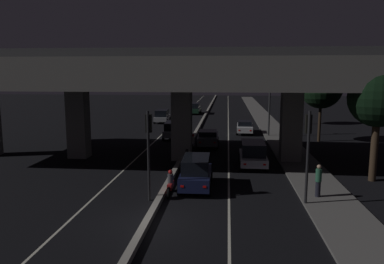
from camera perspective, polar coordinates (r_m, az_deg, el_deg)
The scene contains 24 objects.
ground_plane at distance 17.48m, azimuth -6.76°, elevation -13.65°, with size 200.00×200.00×0.00m, color black.
lane_line_left_inner at distance 51.70m, azimuth -2.59°, elevation 1.48°, with size 0.12×126.00×0.00m, color beige.
lane_line_right_inner at distance 51.20m, azimuth 5.55°, elevation 1.37°, with size 0.12×126.00×0.00m, color beige.
median_divider at distance 51.30m, azimuth 1.46°, elevation 1.58°, with size 0.32×126.00×0.27m, color gray.
sidewalk_right at distance 44.59m, azimuth 12.34°, elevation 0.17°, with size 2.93×126.00×0.13m, color #5B5956.
elevated_overpass at distance 28.77m, azimuth -1.95°, elevation 8.51°, with size 36.83×11.70×8.62m.
traffic_light_left_of_median at distance 19.64m, azimuth -6.61°, elevation -1.16°, with size 0.30×0.49×4.79m.
traffic_light_right_of_median at distance 19.63m, azimuth 17.26°, elevation -1.36°, with size 0.30×0.49×4.87m.
street_lamp at distance 40.39m, azimuth 11.29°, elevation 5.42°, with size 2.26×0.32×7.27m.
car_dark_blue_lead at distance 21.98m, azimuth 0.61°, elevation -6.13°, with size 1.92×3.98×1.86m.
car_white_second at distance 27.48m, azimuth 9.28°, elevation -3.23°, with size 2.05×4.12×1.79m.
car_grey_third at distance 34.79m, azimuth 2.45°, elevation -0.87°, with size 2.07×4.48×1.48m.
car_white_fourth at distance 42.55m, azimuth 8.04°, elevation 0.81°, with size 2.01×4.66×1.43m.
car_silver_lead_oncoming at distance 38.96m, azimuth -2.92°, elevation 0.40°, with size 2.08×4.28×1.72m.
car_silver_second_oncoming at distance 51.62m, azimuth -4.57°, elevation 2.49°, with size 1.99×4.24×1.76m.
car_dark_green_third_oncoming at distance 62.55m, azimuth 0.44°, elevation 3.67°, with size 1.93×4.85×1.83m.
car_dark_green_fourth_oncoming at distance 73.95m, azimuth -1.68°, elevation 4.31°, with size 2.11×4.07×1.46m.
motorcycle_red_filtering_near at distance 20.94m, azimuth -3.30°, elevation -7.97°, with size 0.33×1.97×1.43m.
motorcycle_black_filtering_mid at distance 26.42m, azimuth -0.79°, elevation -4.36°, with size 0.33×1.73×1.45m.
motorcycle_white_filtering_far at distance 33.10m, azimuth 0.14°, elevation -1.67°, with size 0.33×1.86×1.42m.
pedestrian_on_sidewalk at distance 21.27m, azimuth 18.70°, elevation -7.00°, with size 0.32×0.32×1.76m.
roadside_tree_kerbside_near at distance 25.52m, azimuth 26.50°, elevation 4.57°, with size 3.58×3.58×7.01m.
roadside_tree_kerbside_mid at distance 38.72m, azimuth 19.12°, elevation 6.36°, with size 4.05×4.05×7.33m.
roadside_tree_kerbside_far at distance 50.96m, azimuth 15.55°, elevation 6.62°, with size 3.38×3.38×6.66m.
Camera 1 is at (3.51, -15.76, 6.69)m, focal length 35.00 mm.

